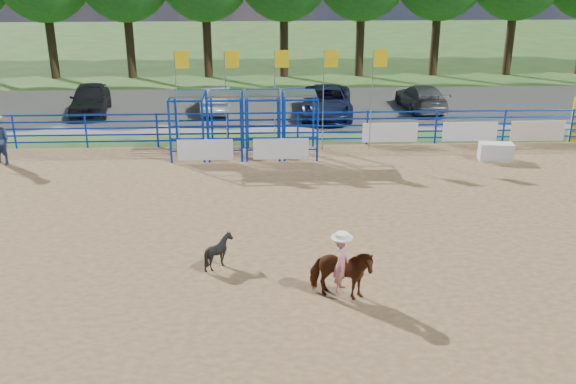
# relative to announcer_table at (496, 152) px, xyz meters

# --- Properties ---
(ground) EXTENTS (120.00, 120.00, 0.00)m
(ground) POSITION_rel_announcer_table_xyz_m (-7.84, -7.60, -0.37)
(ground) COLOR #3C5F26
(ground) RESTS_ON ground
(arena_dirt) EXTENTS (30.00, 20.00, 0.02)m
(arena_dirt) POSITION_rel_announcer_table_xyz_m (-7.84, -7.60, -0.36)
(arena_dirt) COLOR olive
(arena_dirt) RESTS_ON ground
(gravel_strip) EXTENTS (40.00, 10.00, 0.01)m
(gravel_strip) POSITION_rel_announcer_table_xyz_m (-7.84, 9.40, -0.37)
(gravel_strip) COLOR slate
(gravel_strip) RESTS_ON ground
(announcer_table) EXTENTS (1.38, 0.76, 0.70)m
(announcer_table) POSITION_rel_announcer_table_xyz_m (0.00, 0.00, 0.00)
(announcer_table) COLOR silver
(announcer_table) RESTS_ON arena_dirt
(horse_and_rider) EXTENTS (1.74, 1.17, 2.45)m
(horse_and_rider) POSITION_rel_announcer_table_xyz_m (-7.54, -10.57, 0.49)
(horse_and_rider) COLOR #602E13
(horse_and_rider) RESTS_ON arena_dirt
(calf) EXTENTS (0.89, 0.81, 0.90)m
(calf) POSITION_rel_announcer_table_xyz_m (-10.59, -8.78, 0.10)
(calf) COLOR black
(calf) RESTS_ON arena_dirt
(car_a) EXTENTS (2.33, 4.67, 1.53)m
(car_a) POSITION_rel_announcer_table_xyz_m (-18.16, 8.53, 0.40)
(car_a) COLOR black
(car_a) RESTS_ON gravel_strip
(car_b) EXTENTS (1.44, 4.03, 1.33)m
(car_b) POSITION_rel_announcer_table_xyz_m (-11.69, 8.74, 0.30)
(car_b) COLOR #969A9F
(car_b) RESTS_ON gravel_strip
(car_c) EXTENTS (2.94, 5.53, 1.48)m
(car_c) POSITION_rel_announcer_table_xyz_m (-6.07, 7.48, 0.38)
(car_c) COLOR #161D37
(car_c) RESTS_ON gravel_strip
(car_d) EXTENTS (2.14, 4.65, 1.32)m
(car_d) POSITION_rel_announcer_table_xyz_m (-0.97, 8.64, 0.30)
(car_d) COLOR slate
(car_d) RESTS_ON gravel_strip
(perimeter_fence) EXTENTS (30.10, 20.10, 1.50)m
(perimeter_fence) POSITION_rel_announcer_table_xyz_m (-7.84, -7.60, 0.38)
(perimeter_fence) COLOR #0831BE
(perimeter_fence) RESTS_ON ground
(chute_assembly) EXTENTS (19.32, 2.41, 4.20)m
(chute_assembly) POSITION_rel_announcer_table_xyz_m (-9.74, 1.23, 0.89)
(chute_assembly) COLOR #0831BE
(chute_assembly) RESTS_ON ground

